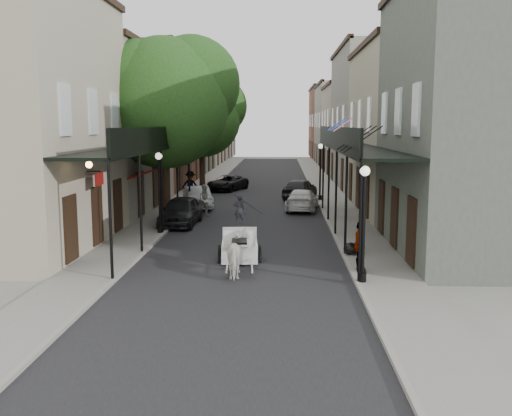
# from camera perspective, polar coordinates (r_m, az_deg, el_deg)

# --- Properties ---
(ground) EXTENTS (140.00, 140.00, 0.00)m
(ground) POSITION_cam_1_polar(r_m,az_deg,el_deg) (20.55, -1.71, -6.03)
(ground) COLOR gray
(ground) RESTS_ON ground
(road) EXTENTS (8.00, 90.00, 0.01)m
(road) POSITION_cam_1_polar(r_m,az_deg,el_deg) (40.20, 0.36, 1.09)
(road) COLOR black
(road) RESTS_ON ground
(sidewalk_left) EXTENTS (2.20, 90.00, 0.12)m
(sidewalk_left) POSITION_cam_1_polar(r_m,az_deg,el_deg) (40.69, -6.70, 1.19)
(sidewalk_left) COLOR gray
(sidewalk_left) RESTS_ON ground
(sidewalk_right) EXTENTS (2.20, 90.00, 0.12)m
(sidewalk_right) POSITION_cam_1_polar(r_m,az_deg,el_deg) (40.33, 7.48, 1.12)
(sidewalk_right) COLOR gray
(sidewalk_right) RESTS_ON ground
(building_row_left) EXTENTS (5.00, 80.00, 10.50)m
(building_row_left) POSITION_cam_1_polar(r_m,az_deg,el_deg) (50.86, -9.05, 8.44)
(building_row_left) COLOR #A19981
(building_row_left) RESTS_ON ground
(building_row_right) EXTENTS (5.00, 80.00, 10.50)m
(building_row_right) POSITION_cam_1_polar(r_m,az_deg,el_deg) (50.36, 10.73, 8.40)
(building_row_right) COLOR gray
(building_row_right) RESTS_ON ground
(gallery_left) EXTENTS (2.20, 18.05, 4.88)m
(gallery_left) POSITION_cam_1_polar(r_m,az_deg,el_deg) (27.57, -10.71, 6.03)
(gallery_left) COLOR black
(gallery_left) RESTS_ON sidewalk_left
(gallery_right) EXTENTS (2.20, 18.05, 4.88)m
(gallery_right) POSITION_cam_1_polar(r_m,az_deg,el_deg) (27.06, 9.57, 6.02)
(gallery_right) COLOR black
(gallery_right) RESTS_ON sidewalk_right
(tree_near) EXTENTS (7.31, 6.80, 9.63)m
(tree_near) POSITION_cam_1_polar(r_m,az_deg,el_deg) (30.59, -8.36, 10.87)
(tree_near) COLOR #382619
(tree_near) RESTS_ON sidewalk_left
(tree_far) EXTENTS (6.45, 6.00, 8.61)m
(tree_far) POSITION_cam_1_polar(r_m,az_deg,el_deg) (44.40, -4.99, 9.29)
(tree_far) COLOR #382619
(tree_far) RESTS_ON sidewalk_left
(lamppost_right_near) EXTENTS (0.32, 0.32, 3.71)m
(lamppost_right_near) POSITION_cam_1_polar(r_m,az_deg,el_deg) (18.30, 10.70, -1.41)
(lamppost_right_near) COLOR black
(lamppost_right_near) RESTS_ON sidewalk_right
(lamppost_left) EXTENTS (0.32, 0.32, 3.71)m
(lamppost_left) POSITION_cam_1_polar(r_m,az_deg,el_deg) (26.62, -9.62, 1.65)
(lamppost_left) COLOR black
(lamppost_left) RESTS_ON sidewalk_left
(lamppost_right_far) EXTENTS (0.32, 0.32, 3.71)m
(lamppost_right_far) POSITION_cam_1_polar(r_m,az_deg,el_deg) (38.07, 6.44, 3.72)
(lamppost_right_far) COLOR black
(lamppost_right_far) RESTS_ON sidewalk_right
(horse) EXTENTS (0.96, 1.89, 1.55)m
(horse) POSITION_cam_1_polar(r_m,az_deg,el_deg) (19.39, -1.67, -4.55)
(horse) COLOR silver
(horse) RESTS_ON ground
(carriage) EXTENTS (1.71, 2.37, 2.60)m
(carriage) POSITION_cam_1_polar(r_m,az_deg,el_deg) (21.71, -1.65, -2.53)
(carriage) COLOR black
(carriage) RESTS_ON ground
(pedestrian_walking) EXTENTS (1.04, 0.93, 1.77)m
(pedestrian_walking) POSITION_cam_1_polar(r_m,az_deg,el_deg) (32.09, -5.06, 0.78)
(pedestrian_walking) COLOR #A6A69D
(pedestrian_walking) RESTS_ON ground
(pedestrian_sidewalk_left) EXTENTS (1.27, 0.79, 1.90)m
(pedestrian_sidewalk_left) POSITION_cam_1_polar(r_m,az_deg,el_deg) (38.34, -6.57, 2.27)
(pedestrian_sidewalk_left) COLOR gray
(pedestrian_sidewalk_left) RESTS_ON sidewalk_left
(pedestrian_sidewalk_right) EXTENTS (0.46, 1.03, 1.73)m
(pedestrian_sidewalk_right) POSITION_cam_1_polar(r_m,az_deg,el_deg) (19.80, 10.37, -3.80)
(pedestrian_sidewalk_right) COLOR gray
(pedestrian_sidewalk_right) RESTS_ON sidewalk_right
(car_left_near) EXTENTS (1.92, 4.40, 1.48)m
(car_left_near) POSITION_cam_1_polar(r_m,az_deg,el_deg) (29.29, -7.52, -0.28)
(car_left_near) COLOR black
(car_left_near) RESTS_ON ground
(car_left_mid) EXTENTS (2.46, 4.24, 1.32)m
(car_left_mid) POSITION_cam_1_polar(r_m,az_deg,el_deg) (35.12, -5.85, 1.06)
(car_left_mid) COLOR #A3A4A9
(car_left_mid) RESTS_ON ground
(car_left_far) EXTENTS (3.39, 4.73, 1.20)m
(car_left_far) POSITION_cam_1_polar(r_m,az_deg,el_deg) (44.28, -2.88, 2.52)
(car_left_far) COLOR black
(car_left_far) RESTS_ON ground
(car_right_near) EXTENTS (2.31, 4.56, 1.27)m
(car_right_near) POSITION_cam_1_polar(r_m,az_deg,el_deg) (34.17, 4.64, 0.82)
(car_right_near) COLOR silver
(car_right_near) RESTS_ON ground
(car_right_far) EXTENTS (2.82, 4.60, 1.46)m
(car_right_far) POSITION_cam_1_polar(r_m,az_deg,el_deg) (39.12, 4.43, 1.93)
(car_right_far) COLOR black
(car_right_far) RESTS_ON ground
(trash_bags) EXTENTS (0.83, 0.98, 0.48)m
(trash_bags) POSITION_cam_1_polar(r_m,az_deg,el_deg) (22.54, 9.69, -3.97)
(trash_bags) COLOR black
(trash_bags) RESTS_ON sidewalk_right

